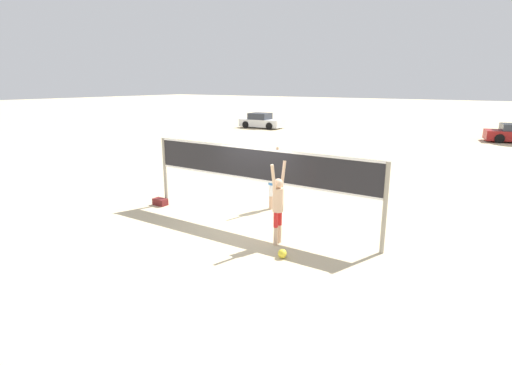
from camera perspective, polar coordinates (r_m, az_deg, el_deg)
ground_plane at (r=12.01m, az=0.00°, el=-5.90°), size 200.00×200.00×0.00m
volleyball_net at (r=11.55m, az=0.00°, el=1.86°), size 7.62×0.11×2.32m
player_spiker at (r=10.26m, az=3.16°, el=-2.68°), size 0.28×0.71×2.18m
player_blocker at (r=13.19m, az=2.38°, el=0.80°), size 0.28×0.69×2.05m
volleyball at (r=9.80m, az=3.79°, el=-10.03°), size 0.22×0.22×0.22m
gear_bag at (r=14.21m, az=-13.51°, el=-2.63°), size 0.49×0.30×0.23m
parked_car_near at (r=37.70m, az=0.78°, el=8.80°), size 4.13×2.07×1.38m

